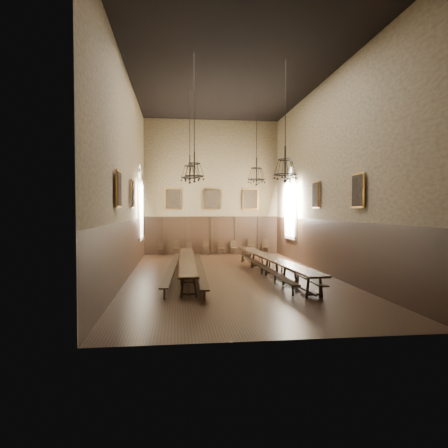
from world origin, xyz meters
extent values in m
cube|color=black|center=(0.00, 0.00, -0.01)|extent=(9.00, 18.00, 0.02)
cube|color=black|center=(0.00, 0.00, 9.01)|extent=(9.00, 18.00, 0.02)
cube|color=#887753|center=(0.00, 9.01, 4.50)|extent=(9.00, 0.02, 9.00)
cube|color=#887753|center=(0.00, -9.01, 4.50)|extent=(9.00, 0.02, 9.00)
cube|color=#887753|center=(-4.51, 0.00, 4.50)|extent=(0.02, 18.00, 9.00)
cube|color=#887753|center=(4.51, 0.00, 4.50)|extent=(0.02, 18.00, 9.00)
cube|color=black|center=(-1.91, 0.16, 0.74)|extent=(0.84, 9.89, 0.07)
cube|color=black|center=(1.89, -0.16, 0.78)|extent=(1.45, 10.56, 0.07)
cube|color=black|center=(-2.55, 0.26, 0.44)|extent=(0.82, 10.36, 0.05)
cube|color=black|center=(-1.37, -0.18, 0.45)|extent=(0.59, 10.51, 0.05)
cube|color=black|center=(1.51, 0.14, 0.43)|extent=(0.50, 10.06, 0.05)
cube|color=black|center=(2.45, 0.13, 0.46)|extent=(0.36, 10.80, 0.05)
cube|color=black|center=(-3.43, 8.58, 0.41)|extent=(0.46, 0.46, 0.05)
cube|color=black|center=(-3.43, 8.74, 0.63)|extent=(0.37, 0.13, 0.45)
cube|color=black|center=(-2.43, 8.47, 0.46)|extent=(0.49, 0.49, 0.05)
cube|color=black|center=(-2.43, 8.65, 0.71)|extent=(0.43, 0.11, 0.51)
cube|color=black|center=(-1.62, 8.47, 0.41)|extent=(0.48, 0.48, 0.05)
cube|color=black|center=(-1.62, 8.63, 0.63)|extent=(0.37, 0.15, 0.45)
cube|color=black|center=(-0.46, 8.49, 0.47)|extent=(0.49, 0.49, 0.05)
cube|color=black|center=(-0.46, 8.67, 0.73)|extent=(0.44, 0.10, 0.52)
cube|color=black|center=(0.60, 8.58, 0.41)|extent=(0.41, 0.41, 0.05)
cube|color=black|center=(0.60, 8.74, 0.64)|extent=(0.39, 0.06, 0.46)
cube|color=black|center=(1.44, 8.57, 0.43)|extent=(0.44, 0.44, 0.05)
cube|color=black|center=(1.44, 8.74, 0.67)|extent=(0.41, 0.08, 0.48)
cube|color=black|center=(2.57, 8.55, 0.48)|extent=(0.55, 0.55, 0.05)
cube|color=black|center=(2.57, 8.75, 0.75)|extent=(0.45, 0.16, 0.54)
cube|color=black|center=(3.59, 8.51, 0.46)|extent=(0.49, 0.49, 0.05)
cube|color=black|center=(3.59, 8.69, 0.72)|extent=(0.43, 0.10, 0.51)
cylinder|color=black|center=(-1.68, 2.87, 7.39)|extent=(0.03, 0.03, 3.22)
torus|color=black|center=(-1.68, 2.87, 4.63)|extent=(0.93, 0.93, 0.05)
torus|color=black|center=(-1.68, 2.87, 5.23)|extent=(0.59, 0.59, 0.04)
cylinder|color=black|center=(-1.68, 2.87, 5.12)|extent=(0.07, 0.07, 1.31)
cylinder|color=black|center=(1.80, 2.86, 7.35)|extent=(0.03, 0.03, 3.29)
torus|color=black|center=(1.80, 2.86, 4.56)|extent=(0.93, 0.93, 0.05)
torus|color=black|center=(1.80, 2.86, 5.16)|extent=(0.59, 0.59, 0.04)
cylinder|color=black|center=(1.80, 2.86, 5.06)|extent=(0.07, 0.07, 1.31)
cylinder|color=black|center=(-1.68, -2.28, 7.10)|extent=(0.03, 0.03, 3.79)
torus|color=black|center=(-1.68, -2.28, 4.28)|extent=(0.75, 0.75, 0.04)
torus|color=black|center=(-1.68, -2.28, 4.76)|extent=(0.48, 0.48, 0.04)
cylinder|color=black|center=(-1.68, -2.28, 4.68)|extent=(0.05, 0.05, 1.06)
cylinder|color=black|center=(1.98, -2.02, 7.27)|extent=(0.03, 0.03, 3.46)
torus|color=black|center=(1.98, -2.02, 4.40)|extent=(0.93, 0.93, 0.05)
torus|color=black|center=(1.98, -2.02, 5.00)|extent=(0.59, 0.59, 0.04)
cylinder|color=black|center=(1.98, -2.02, 4.89)|extent=(0.07, 0.07, 1.31)
cube|color=#BB7A2C|center=(-2.60, 8.88, 3.70)|extent=(1.10, 0.12, 1.40)
cube|color=black|center=(-2.60, 8.88, 3.70)|extent=(0.98, 0.02, 1.28)
cube|color=#BB7A2C|center=(0.00, 8.88, 3.70)|extent=(1.10, 0.12, 1.40)
cube|color=black|center=(0.00, 8.88, 3.70)|extent=(0.98, 0.02, 1.28)
cube|color=#BB7A2C|center=(2.60, 8.88, 3.70)|extent=(1.10, 0.12, 1.40)
cube|color=black|center=(2.60, 8.88, 3.70)|extent=(0.98, 0.02, 1.28)
cube|color=#BB7A2C|center=(-4.38, 1.00, 3.70)|extent=(0.12, 1.00, 1.30)
cube|color=black|center=(-4.38, 1.00, 3.70)|extent=(0.02, 0.88, 1.18)
cube|color=#BB7A2C|center=(-4.38, -3.50, 3.70)|extent=(0.12, 1.00, 1.30)
cube|color=black|center=(-4.38, -3.50, 3.70)|extent=(0.02, 0.88, 1.18)
cube|color=#BB7A2C|center=(4.38, 1.00, 3.70)|extent=(0.12, 1.00, 1.30)
cube|color=black|center=(4.38, 1.00, 3.70)|extent=(0.02, 0.88, 1.18)
cube|color=#BB7A2C|center=(4.38, -3.50, 3.70)|extent=(0.12, 1.00, 1.30)
cube|color=black|center=(4.38, -3.50, 3.70)|extent=(0.02, 0.88, 1.18)
camera|label=1|loc=(-2.38, -17.76, 2.97)|focal=32.00mm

